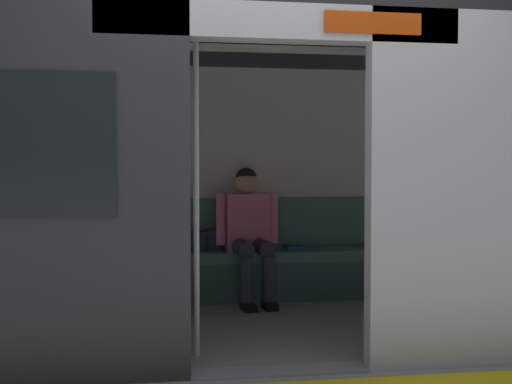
# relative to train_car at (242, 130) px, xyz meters

# --- Properties ---
(ground_plane) EXTENTS (60.00, 60.00, 0.00)m
(ground_plane) POSITION_rel_train_car_xyz_m (-0.07, 1.11, -1.44)
(ground_plane) COLOR gray
(train_car) EXTENTS (6.40, 2.53, 2.19)m
(train_car) POSITION_rel_train_car_xyz_m (0.00, 0.00, 0.00)
(train_car) COLOR silver
(train_car) RESTS_ON ground_plane
(bench_seat) EXTENTS (3.08, 0.44, 0.44)m
(bench_seat) POSITION_rel_train_car_xyz_m (-0.07, -0.92, -1.11)
(bench_seat) COLOR #4C7566
(bench_seat) RESTS_ON ground_plane
(person_seated) EXTENTS (0.55, 0.70, 1.16)m
(person_seated) POSITION_rel_train_car_xyz_m (-0.17, -0.86, -0.78)
(person_seated) COLOR pink
(person_seated) RESTS_ON ground_plane
(handbag) EXTENTS (0.26, 0.15, 0.17)m
(handbag) POSITION_rel_train_car_xyz_m (0.19, -1.00, -0.92)
(handbag) COLOR #262D4C
(handbag) RESTS_ON bench_seat
(book) EXTENTS (0.15, 0.22, 0.03)m
(book) POSITION_rel_train_car_xyz_m (-0.60, -0.98, -0.99)
(book) COLOR #26598C
(book) RESTS_ON bench_seat
(grab_pole_door) EXTENTS (0.04, 0.04, 2.05)m
(grab_pole_door) POSITION_rel_train_car_xyz_m (0.38, 0.73, -0.42)
(grab_pole_door) COLOR silver
(grab_pole_door) RESTS_ON ground_plane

